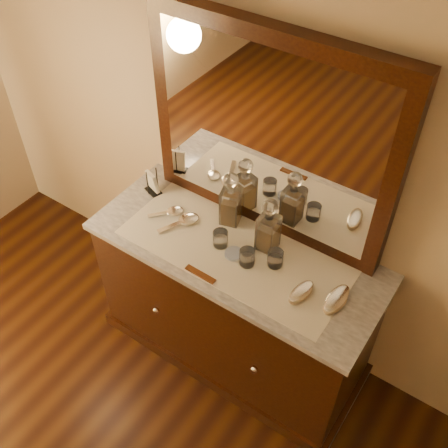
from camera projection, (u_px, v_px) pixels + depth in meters
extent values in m
plane|color=tan|center=(276.00, 122.00, 2.30)|extent=(4.50, 4.50, 0.00)
cube|color=black|center=(235.00, 305.00, 2.83)|extent=(1.40, 0.55, 0.82)
cube|color=black|center=(234.00, 343.00, 3.09)|extent=(1.46, 0.59, 0.08)
sphere|color=silver|center=(156.00, 310.00, 2.75)|extent=(0.04, 0.04, 0.04)
sphere|color=silver|center=(254.00, 369.00, 2.51)|extent=(0.04, 0.04, 0.04)
cube|color=silver|center=(236.00, 251.00, 2.53)|extent=(1.44, 0.59, 0.03)
cube|color=black|center=(269.00, 137.00, 2.31)|extent=(1.20, 0.08, 1.00)
cube|color=white|center=(265.00, 141.00, 2.29)|extent=(1.06, 0.01, 0.86)
cube|color=silver|center=(234.00, 251.00, 2.50)|extent=(1.10, 0.45, 0.00)
cylinder|color=white|center=(234.00, 254.00, 2.48)|extent=(0.10, 0.10, 0.02)
cube|color=brown|center=(200.00, 274.00, 2.40)|extent=(0.16, 0.03, 0.01)
cube|color=black|center=(154.00, 191.00, 2.81)|extent=(0.11, 0.09, 0.01)
cylinder|color=black|center=(148.00, 183.00, 2.75)|extent=(0.01, 0.01, 0.14)
cylinder|color=black|center=(157.00, 179.00, 2.77)|extent=(0.01, 0.01, 0.14)
cube|color=white|center=(152.00, 182.00, 2.76)|extent=(0.08, 0.06, 0.12)
cube|color=#8C5914|center=(231.00, 211.00, 2.60)|extent=(0.09, 0.09, 0.14)
cube|color=white|center=(231.00, 206.00, 2.58)|extent=(0.11, 0.11, 0.19)
cylinder|color=white|center=(231.00, 189.00, 2.50)|extent=(0.05, 0.05, 0.03)
sphere|color=white|center=(231.00, 180.00, 2.46)|extent=(0.09, 0.09, 0.08)
cube|color=#8C5914|center=(268.00, 237.00, 2.47)|extent=(0.08, 0.08, 0.13)
cube|color=white|center=(268.00, 233.00, 2.45)|extent=(0.09, 0.09, 0.19)
cylinder|color=white|center=(270.00, 215.00, 2.38)|extent=(0.04, 0.04, 0.03)
sphere|color=white|center=(270.00, 207.00, 2.34)|extent=(0.08, 0.08, 0.07)
ellipsoid|color=tan|center=(301.00, 294.00, 2.31)|extent=(0.09, 0.16, 0.02)
ellipsoid|color=silver|center=(301.00, 291.00, 2.30)|extent=(0.09, 0.16, 0.02)
ellipsoid|color=tan|center=(336.00, 301.00, 2.28)|extent=(0.09, 0.18, 0.03)
ellipsoid|color=silver|center=(337.00, 298.00, 2.26)|extent=(0.09, 0.18, 0.03)
ellipsoid|color=silver|center=(175.00, 211.00, 2.69)|extent=(0.11, 0.11, 0.02)
cube|color=silver|center=(159.00, 214.00, 2.67)|extent=(0.09, 0.10, 0.01)
ellipsoid|color=silver|center=(189.00, 219.00, 2.64)|extent=(0.13, 0.14, 0.02)
cube|color=silver|center=(171.00, 227.00, 2.61)|extent=(0.08, 0.14, 0.01)
cylinder|color=white|center=(247.00, 257.00, 2.42)|extent=(0.07, 0.07, 0.08)
cylinder|color=white|center=(220.00, 239.00, 2.50)|extent=(0.07, 0.07, 0.08)
cylinder|color=white|center=(275.00, 258.00, 2.42)|extent=(0.07, 0.07, 0.08)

